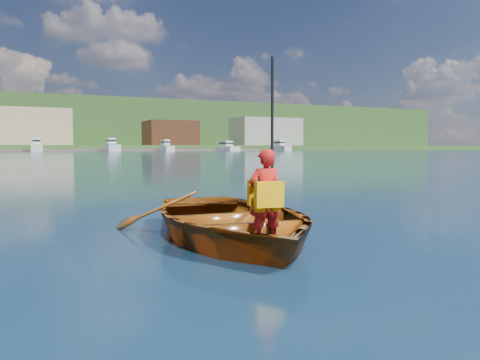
# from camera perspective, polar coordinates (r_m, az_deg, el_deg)

# --- Properties ---
(ground) EXTENTS (600.00, 600.00, 0.00)m
(ground) POSITION_cam_1_polar(r_m,az_deg,el_deg) (6.30, 6.45, -7.41)
(ground) COLOR #0D2642
(ground) RESTS_ON ground
(rowboat) EXTENTS (3.22, 4.26, 0.83)m
(rowboat) POSITION_cam_1_polar(r_m,az_deg,el_deg) (6.38, -1.25, -4.83)
(rowboat) COLOR brown
(rowboat) RESTS_ON ground
(child_paddler) EXTENTS (0.43, 0.36, 2.23)m
(child_paddler) POSITION_cam_1_polar(r_m,az_deg,el_deg) (5.54, 3.11, -1.91)
(child_paddler) COLOR red
(child_paddler) RESTS_ON ground
(shoreline) EXTENTS (400.00, 140.00, 22.00)m
(shoreline) POSITION_cam_1_polar(r_m,az_deg,el_deg) (242.11, -23.61, 5.82)
(shoreline) COLOR #2F4D20
(shoreline) RESTS_ON ground
(dock) EXTENTS (160.04, 5.86, 0.80)m
(dock) POSITION_cam_1_polar(r_m,az_deg,el_deg) (153.38, -26.03, 3.28)
(dock) COLOR brown
(dock) RESTS_ON ground
(waterfront_buildings) EXTENTS (202.00, 16.00, 14.00)m
(waterfront_buildings) POSITION_cam_1_polar(r_m,az_deg,el_deg) (170.50, -25.91, 5.78)
(waterfront_buildings) COLOR maroon
(waterfront_buildings) RESTS_ON ground
(marina_yachts) EXTENTS (145.78, 13.38, 4.40)m
(marina_yachts) POSITION_cam_1_polar(r_m,az_deg,el_deg) (148.87, -20.99, 3.80)
(marina_yachts) COLOR silver
(marina_yachts) RESTS_ON ground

